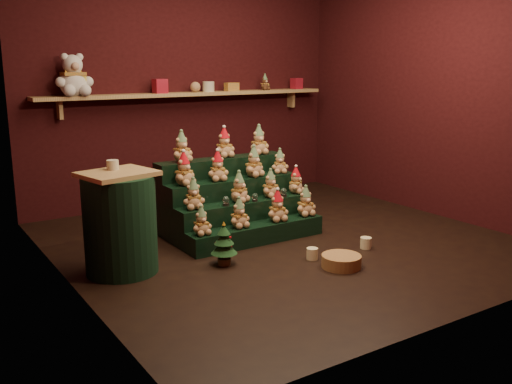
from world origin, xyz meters
TOP-DOWN VIEW (x-y plane):
  - ground at (0.00, 0.00)m, footprint 4.00×4.00m
  - back_wall at (0.00, 2.05)m, footprint 4.00×0.10m
  - front_wall at (0.00, -2.05)m, footprint 4.00×0.10m
  - left_wall at (-2.05, 0.00)m, footprint 0.10×4.00m
  - right_wall at (2.05, 0.00)m, footprint 0.10×4.00m
  - back_shelf at (0.00, 1.87)m, footprint 3.60×0.26m
  - riser_tier_front at (-0.24, 0.11)m, footprint 1.40×0.22m
  - riser_tier_midfront at (-0.24, 0.33)m, footprint 1.40×0.22m
  - riser_tier_midback at (-0.24, 0.55)m, footprint 1.40×0.22m
  - riser_tier_back at (-0.24, 0.77)m, footprint 1.40×0.22m
  - teddy_0 at (-0.82, 0.10)m, footprint 0.19×0.17m
  - teddy_1 at (-0.43, 0.11)m, footprint 0.21×0.19m
  - teddy_2 at (-0.01, 0.10)m, footprint 0.23×0.21m
  - teddy_3 at (0.34, 0.11)m, footprint 0.22×0.20m
  - teddy_4 at (-0.78, 0.33)m, footprint 0.23×0.22m
  - teddy_5 at (-0.30, 0.32)m, footprint 0.28×0.27m
  - teddy_6 at (0.07, 0.33)m, footprint 0.22×0.20m
  - teddy_7 at (0.38, 0.34)m, footprint 0.25×0.25m
  - teddy_8 at (-0.76, 0.55)m, footprint 0.28×0.27m
  - teddy_9 at (-0.40, 0.55)m, footprint 0.23×0.22m
  - teddy_10 at (0.00, 0.53)m, footprint 0.27×0.25m
  - teddy_11 at (0.33, 0.54)m, footprint 0.23×0.22m
  - teddy_12 at (-0.68, 0.76)m, footprint 0.25×0.23m
  - teddy_13 at (-0.19, 0.78)m, footprint 0.22×0.20m
  - teddy_14 at (0.21, 0.76)m, footprint 0.22×0.20m
  - snow_globe_a at (-0.48, 0.27)m, footprint 0.07×0.07m
  - snow_globe_b at (-0.16, 0.27)m, footprint 0.06×0.06m
  - snow_globe_c at (0.18, 0.27)m, footprint 0.07×0.07m
  - side_table at (-1.57, 0.07)m, footprint 0.62×0.58m
  - table_ornament at (-1.57, 0.17)m, footprint 0.10×0.10m
  - mini_christmas_tree at (-0.79, -0.24)m, footprint 0.22×0.22m
  - mug_left at (-0.09, -0.54)m, footprint 0.10×0.10m
  - mug_right at (0.51, -0.57)m, footprint 0.10×0.10m
  - wicker_basket at (-0.01, -0.82)m, footprint 0.36×0.36m
  - white_bear at (-1.36, 1.84)m, footprint 0.39×0.35m
  - brown_bear at (1.01, 1.84)m, footprint 0.15×0.14m
  - gift_tin_red_a at (-0.40, 1.85)m, footprint 0.14×0.14m
  - gift_tin_cream at (0.22, 1.85)m, footprint 0.14×0.14m
  - gift_tin_red_b at (1.52, 1.85)m, footprint 0.12×0.12m
  - shelf_plush_ball at (0.04, 1.85)m, footprint 0.12×0.12m
  - scarf_gift_box at (0.54, 1.85)m, footprint 0.16×0.10m

SIDE VIEW (x-z plane):
  - ground at x=0.00m, z-range 0.00..0.00m
  - mug_left at x=-0.09m, z-range 0.00..0.10m
  - mug_right at x=0.51m, z-range 0.00..0.10m
  - wicker_basket at x=-0.01m, z-range 0.00..0.10m
  - riser_tier_front at x=-0.24m, z-range 0.00..0.18m
  - riser_tier_midfront at x=-0.24m, z-range 0.00..0.36m
  - mini_christmas_tree at x=-0.79m, z-range -0.01..0.37m
  - riser_tier_midback at x=-0.24m, z-range 0.00..0.54m
  - teddy_0 at x=-0.82m, z-range 0.18..0.44m
  - teddy_1 at x=-0.43m, z-range 0.18..0.46m
  - teddy_3 at x=0.34m, z-range 0.18..0.47m
  - teddy_2 at x=-0.01m, z-range 0.18..0.48m
  - riser_tier_back at x=-0.24m, z-range 0.00..0.72m
  - snow_globe_b at x=-0.16m, z-range 0.36..0.44m
  - snow_globe_c at x=0.18m, z-range 0.36..0.45m
  - snow_globe_a at x=-0.48m, z-range 0.36..0.45m
  - side_table at x=-1.57m, z-range 0.00..0.82m
  - teddy_7 at x=0.38m, z-range 0.36..0.63m
  - teddy_6 at x=0.07m, z-range 0.36..0.63m
  - teddy_4 at x=-0.78m, z-range 0.36..0.64m
  - teddy_5 at x=-0.30m, z-range 0.36..0.65m
  - teddy_11 at x=0.33m, z-range 0.54..0.79m
  - teddy_9 at x=-0.40m, z-range 0.54..0.83m
  - teddy_10 at x=0.00m, z-range 0.54..0.84m
  - teddy_8 at x=-0.76m, z-range 0.54..0.85m
  - table_ornament at x=-1.57m, z-range 0.83..0.91m
  - teddy_13 at x=-0.19m, z-range 0.72..1.02m
  - teddy_12 at x=-0.68m, z-range 0.72..1.02m
  - teddy_14 at x=0.21m, z-range 0.72..1.02m
  - back_shelf at x=0.00m, z-range 1.17..1.41m
  - scarf_gift_box at x=0.54m, z-range 1.32..1.42m
  - gift_tin_cream at x=0.22m, z-range 1.32..1.44m
  - shelf_plush_ball at x=0.04m, z-range 1.32..1.44m
  - gift_tin_red_b at x=1.52m, z-range 1.32..1.46m
  - back_wall at x=0.00m, z-range 0.00..2.80m
  - front_wall at x=0.00m, z-range 0.00..2.80m
  - left_wall at x=-2.05m, z-range 0.00..2.80m
  - right_wall at x=2.05m, z-range 0.00..2.80m
  - gift_tin_red_a at x=-0.40m, z-range 1.32..1.48m
  - brown_bear at x=1.01m, z-range 1.32..1.51m
  - white_bear at x=-1.36m, z-range 1.32..1.86m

